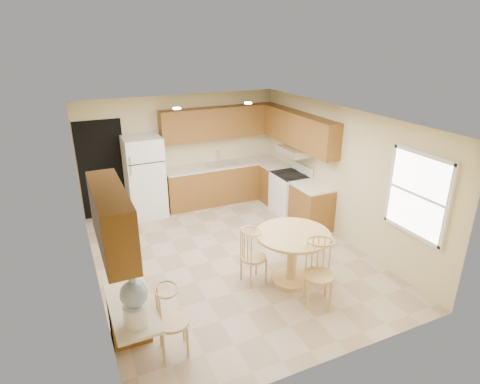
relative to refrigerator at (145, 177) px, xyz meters
name	(u,v)px	position (x,y,z in m)	size (l,w,h in m)	color
floor	(231,256)	(0.95, -2.40, -0.87)	(5.50, 5.50, 0.00)	tan
ceiling	(230,117)	(0.95, -2.40, 1.63)	(4.50, 5.50, 0.02)	white
wall_back	(182,151)	(0.95, 0.35, 0.38)	(4.50, 0.02, 2.50)	beige
wall_front	(330,276)	(0.95, -5.15, 0.38)	(4.50, 0.02, 2.50)	beige
wall_left	(89,215)	(-1.30, -2.40, 0.38)	(0.02, 5.50, 2.50)	beige
wall_right	(339,173)	(3.20, -2.40, 0.38)	(0.02, 5.50, 2.50)	beige
doorway	(102,170)	(-0.80, 0.34, 0.18)	(0.90, 0.02, 2.10)	black
base_cab_back	(223,183)	(1.83, 0.05, -0.44)	(2.75, 0.60, 0.87)	brown
counter_back	(223,165)	(1.83, 0.05, 0.02)	(2.75, 0.63, 0.04)	beige
base_cab_right_a	(276,185)	(2.90, -0.54, -0.44)	(0.60, 0.59, 0.87)	brown
counter_right_a	(276,166)	(2.90, -0.54, 0.02)	(0.63, 0.59, 0.04)	beige
base_cab_right_b	(311,208)	(2.90, -2.00, -0.44)	(0.60, 0.80, 0.87)	brown
counter_right_b	(313,187)	(2.90, -2.00, 0.02)	(0.63, 0.80, 0.04)	beige
upper_cab_back	(220,123)	(1.83, 0.19, 0.98)	(2.75, 0.33, 0.70)	brown
upper_cab_right	(299,130)	(3.04, -1.19, 0.98)	(0.33, 2.42, 0.70)	brown
upper_cab_left	(112,219)	(-1.13, -4.00, 0.98)	(0.33, 1.40, 0.70)	brown
sink	(222,164)	(1.80, 0.05, 0.04)	(0.78, 0.44, 0.01)	silver
range_hood	(295,151)	(2.95, -1.22, 0.55)	(0.50, 0.76, 0.14)	silver
desk_pedestal	(129,314)	(-1.05, -3.72, -0.51)	(0.48, 0.42, 0.72)	brown
desk_top	(132,306)	(-1.05, -4.10, -0.12)	(0.50, 1.20, 0.04)	beige
window	(418,195)	(3.18, -4.25, 0.63)	(0.06, 1.12, 1.30)	white
can_light_a	(177,108)	(0.45, -1.20, 1.61)	(0.14, 0.14, 0.02)	white
can_light_b	(248,103)	(1.85, -1.20, 1.61)	(0.14, 0.14, 0.02)	white
refrigerator	(145,177)	(0.00, 0.00, 0.00)	(0.77, 0.75, 1.75)	white
stove	(290,193)	(2.88, -1.22, -0.41)	(0.65, 0.76, 1.09)	white
dining_table	(292,250)	(1.53, -3.50, -0.31)	(1.16, 1.16, 0.86)	#DDB56E
chair_table_a	(256,253)	(0.98, -3.34, -0.32)	(0.41, 0.52, 0.92)	#DDB56E
chair_table_b	(324,271)	(1.58, -4.24, -0.26)	(0.44, 0.50, 1.01)	#DDB56E
chair_desk	(174,318)	(-0.60, -4.28, -0.31)	(0.41, 0.53, 0.92)	#DDB56E
water_crock	(135,302)	(-1.05, -4.45, 0.17)	(0.30, 0.30, 0.62)	white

